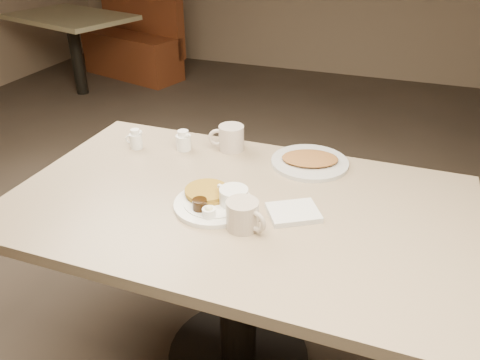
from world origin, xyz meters
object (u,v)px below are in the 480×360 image
(coffee_mug_near, at_px, (243,215))
(coffee_mug_far, at_px, (230,138))
(booth_back_left, at_px, (129,38))
(hash_plate, at_px, (310,161))
(creamer_left, at_px, (136,139))
(diner_table, at_px, (238,243))
(creamer_right, at_px, (183,141))
(main_plate, at_px, (216,200))

(coffee_mug_near, bearing_deg, coffee_mug_far, 115.25)
(booth_back_left, bearing_deg, coffee_mug_far, -51.23)
(coffee_mug_far, relative_size, hash_plate, 0.42)
(coffee_mug_far, bearing_deg, coffee_mug_near, -64.75)
(coffee_mug_far, height_order, creamer_left, coffee_mug_far)
(diner_table, xyz_separation_m, booth_back_left, (-2.39, 3.13, -0.17))
(hash_plate, bearing_deg, creamer_left, -171.67)
(diner_table, xyz_separation_m, creamer_left, (-0.52, 0.24, 0.21))
(coffee_mug_near, height_order, creamer_left, coffee_mug_near)
(hash_plate, bearing_deg, coffee_mug_far, 177.17)
(coffee_mug_near, distance_m, booth_back_left, 4.10)
(coffee_mug_far, height_order, booth_back_left, booth_back_left)
(coffee_mug_near, bearing_deg, creamer_right, 133.65)
(coffee_mug_near, xyz_separation_m, coffee_mug_far, (-0.23, 0.49, 0.00))
(coffee_mug_near, relative_size, hash_plate, 0.41)
(diner_table, height_order, hash_plate, hash_plate)
(creamer_left, xyz_separation_m, hash_plate, (0.68, 0.10, -0.02))
(diner_table, bearing_deg, creamer_left, 155.47)
(coffee_mug_near, xyz_separation_m, booth_back_left, (-2.46, 3.26, -0.39))
(diner_table, height_order, main_plate, main_plate)
(coffee_mug_near, xyz_separation_m, creamer_left, (-0.59, 0.37, -0.01))
(main_plate, height_order, coffee_mug_near, coffee_mug_near)
(coffee_mug_near, xyz_separation_m, creamer_right, (-0.40, 0.42, -0.01))
(coffee_mug_near, distance_m, coffee_mug_far, 0.54)
(booth_back_left, bearing_deg, diner_table, -52.61)
(coffee_mug_far, bearing_deg, creamer_right, -160.36)
(creamer_right, xyz_separation_m, booth_back_left, (-2.05, 2.84, -0.38))
(diner_table, distance_m, creamer_right, 0.49)
(diner_table, height_order, creamer_left, creamer_left)
(main_plate, height_order, booth_back_left, booth_back_left)
(main_plate, relative_size, hash_plate, 0.94)
(booth_back_left, bearing_deg, hash_plate, -47.55)
(creamer_left, bearing_deg, coffee_mug_far, 17.93)
(coffee_mug_near, bearing_deg, hash_plate, 78.58)
(creamer_right, bearing_deg, main_plate, -50.20)
(creamer_right, relative_size, booth_back_left, 0.05)
(diner_table, xyz_separation_m, main_plate, (-0.06, -0.05, 0.19))
(diner_table, distance_m, main_plate, 0.21)
(diner_table, distance_m, coffee_mug_near, 0.26)
(coffee_mug_far, relative_size, booth_back_left, 0.10)
(creamer_right, height_order, booth_back_left, booth_back_left)
(main_plate, distance_m, booth_back_left, 3.96)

